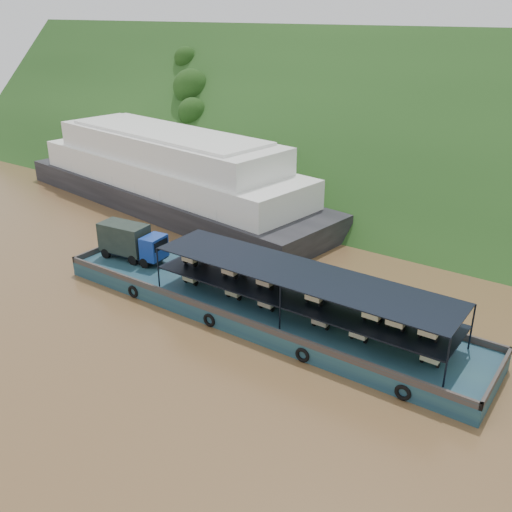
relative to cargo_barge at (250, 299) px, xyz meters
The scene contains 4 objects.
ground 1.17m from the cargo_barge, 26.08° to the left, with size 160.00×160.00×0.00m, color brown.
hillside 36.20m from the cargo_barge, 89.43° to the left, with size 140.00×28.00×28.00m, color #1A3A15.
cargo_barge is the anchor object (origin of this frame).
passenger_ferry 27.85m from the cargo_barge, 145.54° to the left, with size 45.20×16.83×8.93m.
Camera 1 is at (22.40, -31.69, 21.75)m, focal length 40.00 mm.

